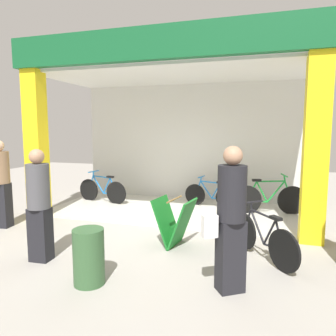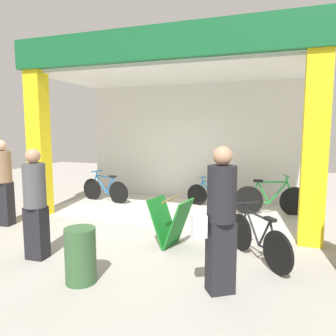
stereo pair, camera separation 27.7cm
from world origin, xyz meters
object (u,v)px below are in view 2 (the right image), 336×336
(bicycle_parked_0, at_px, (257,239))
(bicycle_inside_2, at_px, (105,190))
(trash_bin, at_px, (81,255))
(pedestrian_3, at_px, (3,181))
(sandwich_board_sign, at_px, (171,222))
(pedestrian_2, at_px, (35,203))
(bicycle_inside_0, at_px, (271,199))
(pedestrian_1, at_px, (221,218))
(bicycle_inside_1, at_px, (212,196))

(bicycle_parked_0, bearing_deg, bicycle_inside_2, 147.23)
(bicycle_parked_0, bearing_deg, trash_bin, -145.73)
(pedestrian_3, bearing_deg, bicycle_parked_0, -1.82)
(sandwich_board_sign, xyz_separation_m, pedestrian_3, (-3.68, -0.01, 0.52))
(sandwich_board_sign, bearing_deg, pedestrian_3, -179.84)
(pedestrian_2, bearing_deg, bicycle_inside_0, 48.34)
(sandwich_board_sign, relative_size, pedestrian_1, 0.46)
(bicycle_inside_1, height_order, pedestrian_2, pedestrian_2)
(bicycle_parked_0, height_order, trash_bin, bicycle_parked_0)
(bicycle_parked_0, bearing_deg, pedestrian_3, 178.18)
(trash_bin, bearing_deg, pedestrian_1, 11.17)
(bicycle_inside_2, height_order, bicycle_parked_0, bicycle_parked_0)
(bicycle_parked_0, height_order, pedestrian_3, pedestrian_3)
(sandwich_board_sign, distance_m, pedestrian_3, 3.72)
(bicycle_inside_1, relative_size, pedestrian_3, 0.78)
(bicycle_parked_0, relative_size, sandwich_board_sign, 1.47)
(bicycle_inside_2, bearing_deg, trash_bin, -63.64)
(bicycle_inside_0, bearing_deg, pedestrian_1, -97.51)
(bicycle_inside_2, xyz_separation_m, bicycle_parked_0, (4.23, -2.73, 0.00))
(pedestrian_1, bearing_deg, pedestrian_2, 177.97)
(bicycle_inside_0, xyz_separation_m, bicycle_inside_1, (-1.44, 0.27, -0.07))
(bicycle_inside_0, xyz_separation_m, bicycle_inside_2, (-4.37, -0.07, -0.04))
(pedestrian_1, bearing_deg, trash_bin, -168.83)
(trash_bin, bearing_deg, bicycle_parked_0, 34.27)
(pedestrian_3, bearing_deg, pedestrian_2, -32.11)
(pedestrian_3, bearing_deg, sandwich_board_sign, 0.16)
(bicycle_inside_2, height_order, sandwich_board_sign, bicycle_inside_2)
(bicycle_inside_2, xyz_separation_m, pedestrian_2, (0.97, -3.74, 0.55))
(pedestrian_1, distance_m, pedestrian_2, 2.88)
(pedestrian_1, distance_m, trash_bin, 1.90)
(bicycle_inside_0, height_order, pedestrian_2, pedestrian_2)
(bicycle_inside_2, bearing_deg, pedestrian_3, -109.47)
(bicycle_parked_0, distance_m, pedestrian_3, 5.18)
(bicycle_inside_2, height_order, trash_bin, bicycle_inside_2)
(bicycle_inside_1, distance_m, trash_bin, 4.61)
(bicycle_inside_0, distance_m, pedestrian_2, 5.13)
(bicycle_inside_0, distance_m, bicycle_inside_2, 4.37)
(bicycle_inside_2, xyz_separation_m, trash_bin, (2.08, -4.19, 0.03))
(sandwich_board_sign, xyz_separation_m, trash_bin, (-0.69, -1.64, -0.05))
(pedestrian_3, bearing_deg, bicycle_inside_0, 26.53)
(bicycle_inside_1, bearing_deg, pedestrian_1, -77.56)
(pedestrian_2, xyz_separation_m, pedestrian_3, (-1.88, 1.18, 0.05))
(pedestrian_2, relative_size, pedestrian_3, 0.96)
(bicycle_inside_1, bearing_deg, pedestrian_3, -142.91)
(pedestrian_2, relative_size, trash_bin, 2.34)
(sandwich_board_sign, bearing_deg, pedestrian_1, -50.16)
(bicycle_inside_2, relative_size, trash_bin, 2.09)
(pedestrian_1, xyz_separation_m, pedestrian_3, (-4.76, 1.28, -0.01))
(bicycle_inside_0, xyz_separation_m, bicycle_parked_0, (-0.13, -2.80, -0.04))
(bicycle_parked_0, relative_size, pedestrian_3, 0.69)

